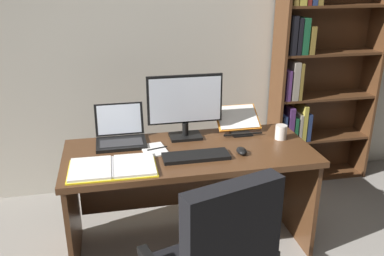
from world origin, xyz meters
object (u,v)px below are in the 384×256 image
Objects in this scene: pen at (157,148)px; coffee_mug at (281,132)px; computer_mouse at (242,151)px; monitor at (185,106)px; keyboard at (196,156)px; open_binder at (113,167)px; laptop at (121,135)px; reading_stand_with_book at (238,120)px; notepad at (154,150)px; bookshelf at (313,78)px; desk at (187,172)px.

coffee_mug is at bearing 1.06° from pen.
computer_mouse is at bearing -152.08° from coffee_mug.
coffee_mug is at bearing -14.36° from monitor.
keyboard is 0.80× the size of open_binder.
laptop reaches higher than coffee_mug.
computer_mouse is 0.55m from pen.
keyboard is at bearing -134.78° from reading_stand_with_book.
keyboard is 4.17× the size of coffee_mug.
laptop is at bearing 141.53° from keyboard.
monitor is 1.24× the size of keyboard.
notepad is (-0.24, 0.17, -0.01)m from keyboard.
laptop is 0.83m from computer_mouse.
keyboard is at bearing -164.11° from coffee_mug.
coffee_mug is (1.16, 0.23, 0.04)m from open_binder.
reading_stand_with_book is at bearing 137.56° from coffee_mug.
keyboard is 0.30m from notepad.
coffee_mug is at bearing -129.32° from bookshelf.
bookshelf is 9.38× the size of notepad.
open_binder is at bearing -153.55° from desk.
laptop is at bearing 154.53° from computer_mouse.
reading_stand_with_book is (0.42, 0.21, 0.28)m from desk.
notepad is at bearing -42.40° from laptop.
monitor is 0.38m from notepad.
desk is at bearing 178.77° from coffee_mug.
bookshelf is 1.38m from monitor.
coffee_mug reaches higher than open_binder.
open_binder is at bearing -176.50° from computer_mouse.
reading_stand_with_book is at bearing 3.40° from laptop.
bookshelf is 0.97m from coffee_mug.
computer_mouse is 0.42m from reading_stand_with_book.
computer_mouse is 1.03× the size of coffee_mug.
notepad is 2.09× the size of coffee_mug.
monitor is 1.65× the size of reading_stand_with_book.
coffee_mug is at bearing -1.23° from desk.
keyboard and open_binder have the same top height.
pen is at bearing -171.63° from desk.
laptop is 1.11m from coffee_mug.
coffee_mug is at bearing 12.40° from open_binder.
reading_stand_with_book is (0.40, 0.41, 0.07)m from keyboard.
keyboard is 0.52m from open_binder.
laptop is 0.41m from open_binder.
laptop reaches higher than notepad.
bookshelf is 2.03m from open_binder.
coffee_mug is at bearing 15.89° from keyboard.
reading_stand_with_book is 2.26× the size of pen.
notepad is at bearing 180.00° from pen.
pen is (-0.22, 0.17, 0.00)m from keyboard.
bookshelf reaches higher than pen.
keyboard is at bearing -85.24° from desk.
computer_mouse is 0.74× the size of pen.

